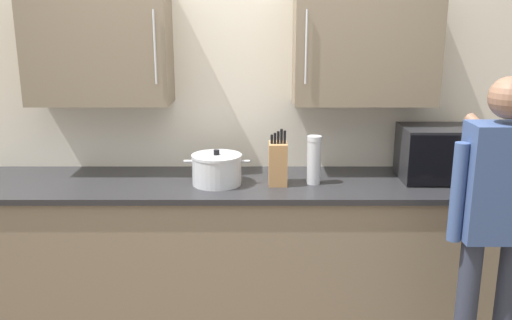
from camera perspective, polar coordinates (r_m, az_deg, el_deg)
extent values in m
cube|color=beige|center=(3.73, -2.32, 6.94)|extent=(3.65, 0.10, 2.80)
cube|color=#756651|center=(3.62, -15.94, 11.27)|extent=(0.88, 0.32, 0.72)
cylinder|color=#B7BABF|center=(3.36, -10.40, 11.37)|extent=(0.01, 0.01, 0.43)
cube|color=#756651|center=(3.55, 11.19, 11.49)|extent=(0.88, 0.32, 0.72)
cylinder|color=#B7BABF|center=(3.32, 5.20, 11.51)|extent=(0.01, 0.01, 0.43)
cube|color=#756651|center=(3.61, -2.42, -9.37)|extent=(3.31, 0.68, 0.87)
cube|color=#232326|center=(3.45, -2.50, -2.49)|extent=(3.35, 0.72, 0.03)
cube|color=black|center=(3.63, 18.45, 0.67)|extent=(0.49, 0.35, 0.33)
cube|color=beige|center=(3.60, 17.46, 0.63)|extent=(0.31, 0.30, 0.27)
cube|color=black|center=(3.53, 22.06, -0.06)|extent=(0.14, 0.01, 0.31)
cube|color=black|center=(3.44, 18.28, -0.05)|extent=(0.35, 0.03, 0.31)
cylinder|color=#B7BABF|center=(3.38, 5.98, -0.24)|extent=(0.08, 0.08, 0.27)
cylinder|color=#B7BABF|center=(3.34, 6.05, 2.22)|extent=(0.09, 0.09, 0.03)
cylinder|color=#B7BABF|center=(3.37, -4.06, -1.11)|extent=(0.30, 0.30, 0.17)
cylinder|color=#B7BABF|center=(3.35, -4.09, 0.41)|extent=(0.31, 0.31, 0.02)
cylinder|color=black|center=(3.34, -4.10, 0.79)|extent=(0.04, 0.04, 0.03)
cylinder|color=#B7BABF|center=(3.37, -7.05, -0.14)|extent=(0.05, 0.02, 0.02)
cylinder|color=#B7BABF|center=(3.35, -1.09, -0.14)|extent=(0.05, 0.02, 0.02)
cube|color=#A37547|center=(3.35, 2.26, -0.37)|extent=(0.11, 0.15, 0.26)
cylinder|color=black|center=(3.29, 1.63, 2.16)|extent=(0.02, 0.02, 0.05)
cylinder|color=black|center=(3.29, 1.97, 2.25)|extent=(0.02, 0.02, 0.07)
cylinder|color=black|center=(3.29, 2.31, 2.34)|extent=(0.02, 0.02, 0.08)
cylinder|color=black|center=(3.29, 2.64, 2.46)|extent=(0.02, 0.02, 0.09)
cylinder|color=black|center=(3.29, 2.98, 2.37)|extent=(0.02, 0.02, 0.08)
cylinder|color=#282D3D|center=(3.14, 20.79, -14.65)|extent=(0.11, 0.11, 0.83)
cylinder|color=#282D3D|center=(3.21, 24.24, -14.30)|extent=(0.11, 0.11, 0.83)
cube|color=#334775|center=(2.91, 23.89, -2.15)|extent=(0.34, 0.20, 0.58)
sphere|color=brown|center=(2.83, 24.74, 5.85)|extent=(0.20, 0.20, 0.20)
cylinder|color=brown|center=(3.12, 23.87, 1.14)|extent=(0.24, 0.52, 0.29)
cylinder|color=#334775|center=(2.85, 20.09, -3.17)|extent=(0.07, 0.07, 0.49)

